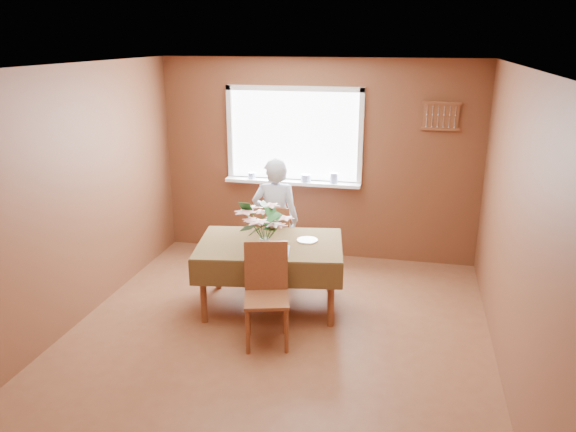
% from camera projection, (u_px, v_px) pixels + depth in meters
% --- Properties ---
extents(floor, '(4.50, 4.50, 0.00)m').
position_uv_depth(floor, '(275.00, 339.00, 5.32)').
color(floor, brown).
rests_on(floor, ground).
extents(ceiling, '(4.50, 4.50, 0.00)m').
position_uv_depth(ceiling, '(273.00, 66.00, 4.56)').
color(ceiling, white).
rests_on(ceiling, wall_back).
extents(wall_back, '(4.00, 0.00, 4.00)m').
position_uv_depth(wall_back, '(318.00, 160.00, 7.03)').
color(wall_back, brown).
rests_on(wall_back, floor).
extents(wall_front, '(4.00, 0.00, 4.00)m').
position_uv_depth(wall_front, '(168.00, 343.00, 2.85)').
color(wall_front, brown).
rests_on(wall_front, floor).
extents(wall_left, '(0.00, 4.50, 4.50)m').
position_uv_depth(wall_left, '(71.00, 199.00, 5.35)').
color(wall_left, brown).
rests_on(wall_left, floor).
extents(wall_right, '(0.00, 4.50, 4.50)m').
position_uv_depth(wall_right, '(515.00, 229.00, 4.52)').
color(wall_right, brown).
rests_on(wall_right, floor).
extents(window_assembly, '(1.72, 0.20, 1.22)m').
position_uv_depth(window_assembly, '(294.00, 151.00, 7.01)').
color(window_assembly, white).
rests_on(window_assembly, wall_back).
extents(spoon_rack, '(0.44, 0.05, 0.33)m').
position_uv_depth(spoon_rack, '(441.00, 116.00, 6.51)').
color(spoon_rack, brown).
rests_on(spoon_rack, wall_back).
extents(dining_table, '(1.61, 1.22, 0.72)m').
position_uv_depth(dining_table, '(270.00, 250.00, 5.78)').
color(dining_table, brown).
rests_on(dining_table, floor).
extents(chair_far, '(0.42, 0.42, 0.91)m').
position_uv_depth(chair_far, '(274.00, 240.00, 6.46)').
color(chair_far, brown).
rests_on(chair_far, floor).
extents(chair_near, '(0.50, 0.50, 0.94)m').
position_uv_depth(chair_near, '(266.00, 289.00, 5.16)').
color(chair_near, brown).
rests_on(chair_near, floor).
extents(seated_woman, '(0.58, 0.42, 1.46)m').
position_uv_depth(seated_woman, '(275.00, 221.00, 6.39)').
color(seated_woman, white).
rests_on(seated_woman, floor).
extents(flower_bouquet, '(0.50, 0.50, 0.43)m').
position_uv_depth(flower_bouquet, '(265.00, 223.00, 5.46)').
color(flower_bouquet, white).
rests_on(flower_bouquet, dining_table).
extents(side_plate, '(0.29, 0.29, 0.01)m').
position_uv_depth(side_plate, '(307.00, 240.00, 5.80)').
color(side_plate, white).
rests_on(side_plate, dining_table).
extents(table_knife, '(0.13, 0.19, 0.00)m').
position_uv_depth(table_knife, '(283.00, 249.00, 5.55)').
color(table_knife, silver).
rests_on(table_knife, dining_table).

